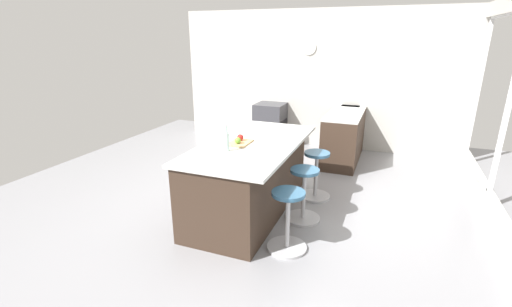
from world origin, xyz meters
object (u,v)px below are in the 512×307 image
at_px(oven_range, 270,124).
at_px(apple_red, 240,137).
at_px(stool_near_camera, 288,222).
at_px(water_bottle, 227,141).
at_px(apple_green, 238,141).
at_px(kitchen_island, 249,176).
at_px(stool_middle, 304,196).
at_px(stool_by_window, 316,176).
at_px(cutting_board, 240,143).

xyz_separation_m(oven_range, apple_red, (3.05, 0.65, 0.57)).
distance_m(stool_near_camera, water_bottle, 1.16).
xyz_separation_m(stool_near_camera, apple_green, (-0.54, -0.82, 0.69)).
relative_size(oven_range, water_bottle, 2.83).
height_order(apple_red, apple_green, apple_red).
xyz_separation_m(oven_range, kitchen_island, (3.00, 0.75, 0.04)).
distance_m(kitchen_island, apple_red, 0.54).
relative_size(stool_middle, water_bottle, 2.20).
bearing_deg(stool_middle, oven_range, -153.54).
height_order(stool_by_window, apple_green, apple_green).
xyz_separation_m(stool_middle, cutting_board, (0.10, -0.82, 0.64)).
distance_m(kitchen_island, stool_middle, 0.76).
height_order(stool_middle, water_bottle, water_bottle).
relative_size(oven_range, apple_red, 10.70).
bearing_deg(apple_red, cutting_board, 20.82).
relative_size(kitchen_island, stool_middle, 3.27).
distance_m(apple_green, water_bottle, 0.27).
distance_m(stool_near_camera, apple_red, 1.28).
relative_size(stool_near_camera, water_bottle, 2.20).
bearing_deg(water_bottle, stool_by_window, 143.69).
bearing_deg(stool_middle, stool_near_camera, 0.00).
height_order(oven_range, stool_by_window, oven_range).
bearing_deg(apple_green, stool_near_camera, 56.75).
height_order(kitchen_island, stool_middle, kitchen_island).
distance_m(apple_red, water_bottle, 0.40).
bearing_deg(oven_range, kitchen_island, 14.08).
relative_size(stool_near_camera, cutting_board, 1.91).
bearing_deg(kitchen_island, oven_range, -165.92).
bearing_deg(oven_range, apple_red, 12.10).
bearing_deg(water_bottle, oven_range, -169.22).
distance_m(stool_middle, water_bottle, 1.21).
distance_m(stool_by_window, apple_red, 1.32).
bearing_deg(stool_by_window, stool_middle, 0.00).
xyz_separation_m(oven_range, stool_near_camera, (3.71, 1.50, -0.12)).
height_order(kitchen_island, apple_green, apple_green).
xyz_separation_m(oven_range, cutting_board, (3.11, 0.68, 0.52)).
height_order(stool_near_camera, apple_green, apple_green).
relative_size(oven_range, stool_near_camera, 1.29).
height_order(stool_middle, cutting_board, cutting_board).
relative_size(oven_range, stool_by_window, 1.29).
bearing_deg(stool_near_camera, cutting_board, -126.57).
distance_m(oven_range, cutting_board, 3.22).
relative_size(apple_red, water_bottle, 0.26).
xyz_separation_m(stool_by_window, water_bottle, (1.14, -0.84, 0.75)).
height_order(stool_near_camera, apple_red, apple_red).
xyz_separation_m(apple_red, apple_green, (0.13, 0.02, -0.00)).
relative_size(stool_by_window, stool_near_camera, 1.00).
xyz_separation_m(cutting_board, apple_green, (0.07, 0.00, 0.05)).
height_order(stool_by_window, stool_middle, same).
height_order(cutting_board, water_bottle, water_bottle).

